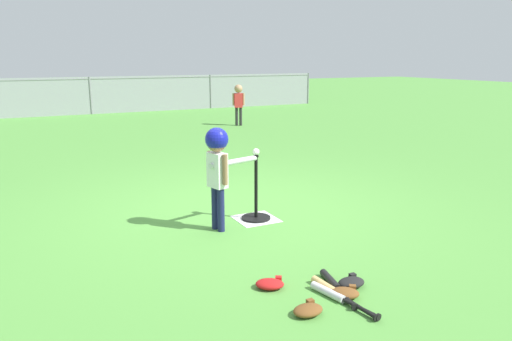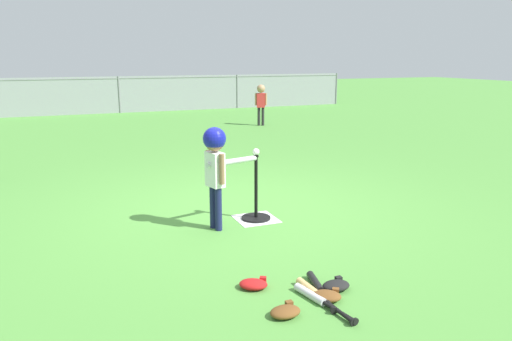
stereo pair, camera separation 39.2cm
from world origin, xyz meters
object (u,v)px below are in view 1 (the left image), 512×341
object	(u,v)px
glove_by_plate	(351,282)
spare_bat_wood	(334,291)
fielder_deep_right	(238,99)
spare_bat_silver	(334,295)
batting_tee	(256,209)
glove_near_bats	(270,284)
baseball_on_tee	(256,152)
spare_bat_black	(333,283)
glove_tossed_aside	(308,310)
batter_child	(218,158)
glove_outfield_drop	(345,293)

from	to	relation	value
glove_by_plate	spare_bat_wood	bearing A→B (deg)	-165.20
fielder_deep_right	spare_bat_silver	bearing A→B (deg)	-110.51
batting_tee	glove_near_bats	bearing A→B (deg)	-112.99
fielder_deep_right	baseball_on_tee	bearing A→B (deg)	-113.35
spare_bat_black	glove_tossed_aside	size ratio (longest dim) A/B	2.67
batting_tee	spare_bat_silver	world-z (taller)	batting_tee
batter_child	glove_near_bats	bearing A→B (deg)	-96.28
glove_near_bats	glove_outfield_drop	xyz separation A→B (m)	(0.42, -0.38, 0.00)
glove_by_plate	glove_tossed_aside	distance (m)	0.57
glove_outfield_drop	glove_near_bats	bearing A→B (deg)	138.11
spare_bat_wood	baseball_on_tee	bearing A→B (deg)	81.51
spare_bat_silver	spare_bat_black	world-z (taller)	same
batter_child	glove_near_bats	distance (m)	1.58
fielder_deep_right	spare_bat_wood	size ratio (longest dim) A/B	1.52
baseball_on_tee	glove_outfield_drop	bearing A→B (deg)	-96.68
spare_bat_silver	glove_near_bats	bearing A→B (deg)	132.60
batting_tee	fielder_deep_right	distance (m)	7.59
fielder_deep_right	batting_tee	bearing A→B (deg)	-113.35
batting_tee	spare_bat_black	world-z (taller)	batting_tee
glove_by_plate	glove_outfield_drop	size ratio (longest dim) A/B	0.81
glove_tossed_aside	glove_outfield_drop	bearing A→B (deg)	13.23
baseball_on_tee	glove_outfield_drop	world-z (taller)	baseball_on_tee
batter_child	glove_tossed_aside	world-z (taller)	batter_child
batter_child	batting_tee	bearing A→B (deg)	14.92
spare_bat_silver	glove_near_bats	size ratio (longest dim) A/B	2.30
batting_tee	spare_bat_wood	distance (m)	1.86
spare_bat_wood	spare_bat_black	xyz separation A→B (m)	(0.07, 0.11, -0.00)
batting_tee	glove_outfield_drop	distance (m)	1.92
batting_tee	glove_outfield_drop	bearing A→B (deg)	-96.68
glove_outfield_drop	fielder_deep_right	bearing A→B (deg)	70.00
batter_child	glove_by_plate	xyz separation A→B (m)	(0.42, -1.66, -0.72)
spare_bat_silver	spare_bat_wood	world-z (taller)	same
spare_bat_silver	glove_tossed_aside	size ratio (longest dim) A/B	2.80
fielder_deep_right	glove_outfield_drop	size ratio (longest dim) A/B	3.89
spare_bat_black	spare_bat_silver	bearing A→B (deg)	-123.35
glove_by_plate	glove_tossed_aside	xyz separation A→B (m)	(-0.53, -0.21, 0.00)
glove_by_plate	glove_near_bats	distance (m)	0.63
glove_near_bats	glove_by_plate	bearing A→B (deg)	-24.43
spare_bat_wood	glove_near_bats	distance (m)	0.49
spare_bat_black	glove_by_plate	distance (m)	0.14
fielder_deep_right	glove_near_bats	bearing A→B (deg)	-113.28
glove_by_plate	glove_tossed_aside	world-z (taller)	same
spare_bat_black	baseball_on_tee	bearing A→B (deg)	83.38
fielder_deep_right	glove_by_plate	size ratio (longest dim) A/B	4.80
spare_bat_silver	baseball_on_tee	bearing A→B (deg)	80.77
glove_outfield_drop	baseball_on_tee	bearing A→B (deg)	83.32
fielder_deep_right	spare_bat_black	distance (m)	9.28
spare_bat_black	glove_by_plate	size ratio (longest dim) A/B	2.70
glove_tossed_aside	spare_bat_wood	bearing A→B (deg)	25.16
spare_bat_wood	glove_by_plate	distance (m)	0.21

